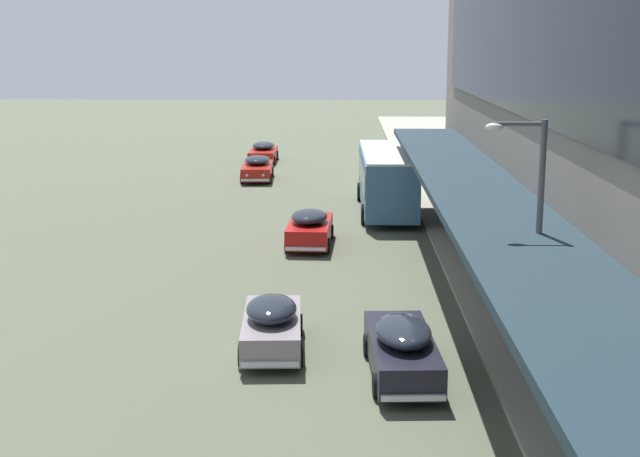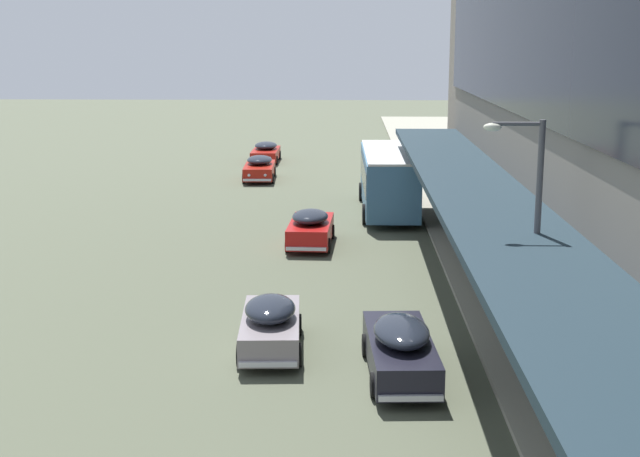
# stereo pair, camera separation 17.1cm
# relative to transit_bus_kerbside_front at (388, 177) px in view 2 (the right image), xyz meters

# --- Properties ---
(transit_bus_kerbside_front) EXTENTS (2.90, 10.07, 3.19)m
(transit_bus_kerbside_front) POSITION_rel_transit_bus_kerbside_front_xyz_m (0.00, 0.00, 0.00)
(transit_bus_kerbside_front) COLOR teal
(transit_bus_kerbside_front) RESTS_ON ground
(sedan_far_back) EXTENTS (1.98, 5.08, 1.61)m
(sedan_far_back) POSITION_rel_transit_bus_kerbside_front_xyz_m (-0.67, -22.92, -1.04)
(sedan_far_back) COLOR black
(sedan_far_back) RESTS_ON ground
(sedan_trailing_mid) EXTENTS (1.94, 4.54, 1.61)m
(sedan_trailing_mid) POSITION_rel_transit_bus_kerbside_front_xyz_m (-4.27, -21.03, -1.05)
(sedan_trailing_mid) COLOR gray
(sedan_trailing_mid) RESTS_ON ground
(sedan_second_mid) EXTENTS (1.98, 4.98, 1.44)m
(sedan_second_mid) POSITION_rel_transit_bus_kerbside_front_xyz_m (-8.07, 19.07, -1.11)
(sedan_second_mid) COLOR #A61B13
(sedan_second_mid) RESTS_ON ground
(sedan_trailing_near) EXTENTS (2.03, 4.66, 1.60)m
(sedan_trailing_near) POSITION_rel_transit_bus_kerbside_front_xyz_m (-3.68, -7.73, -1.05)
(sedan_trailing_near) COLOR #B01513
(sedan_trailing_near) RESTS_ON ground
(sedan_second_near) EXTENTS (2.07, 4.95, 1.52)m
(sedan_second_near) POSITION_rel_transit_bus_kerbside_front_xyz_m (-7.70, 10.60, -1.08)
(sedan_second_near) COLOR #A61A10
(sedan_second_near) RESTS_ON ground
(street_lamp) EXTENTS (1.50, 0.28, 6.73)m
(street_lamp) POSITION_rel_transit_bus_kerbside_front_xyz_m (2.43, -23.70, 2.24)
(street_lamp) COLOR #4C4C51
(street_lamp) RESTS_ON sidewalk_kerb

